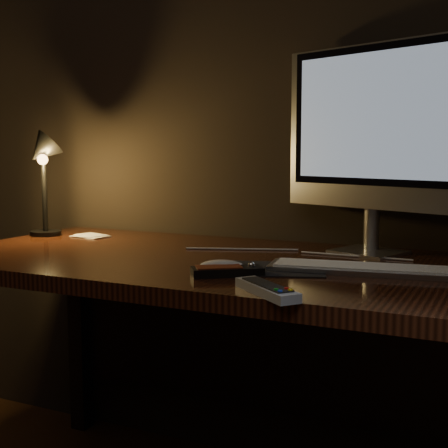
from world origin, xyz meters
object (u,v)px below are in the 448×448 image
at_px(mouse, 222,268).
at_px(media_remote, 227,271).
at_px(desk, 237,301).
at_px(monitor, 371,131).
at_px(tv_remote, 267,289).
at_px(keyboard, 361,268).
at_px(desk_lamp, 42,165).

height_order(mouse, media_remote, media_remote).
distance_m(desk, monitor, 0.59).
relative_size(mouse, media_remote, 0.63).
xyz_separation_m(desk, monitor, (0.32, 0.17, 0.46)).
bearing_deg(monitor, tv_remote, -76.15).
distance_m(desk, media_remote, 0.32).
xyz_separation_m(monitor, media_remote, (-0.22, -0.44, -0.32)).
bearing_deg(monitor, media_remote, -95.69).
height_order(monitor, tv_remote, monitor).
relative_size(media_remote, tv_remote, 0.96).
xyz_separation_m(keyboard, tv_remote, (-0.12, -0.31, 0.00)).
relative_size(keyboard, media_remote, 2.59).
xyz_separation_m(keyboard, mouse, (-0.30, -0.14, 0.00)).
distance_m(keyboard, desk_lamp, 1.11).
xyz_separation_m(mouse, tv_remote, (0.18, -0.17, 0.00)).
height_order(keyboard, desk_lamp, desk_lamp).
height_order(keyboard, mouse, mouse).
height_order(mouse, desk_lamp, desk_lamp).
xyz_separation_m(mouse, desk_lamp, (-0.78, 0.28, 0.23)).
bearing_deg(media_remote, desk_lamp, 122.98).
bearing_deg(media_remote, desk, 73.87).
xyz_separation_m(desk, mouse, (0.07, -0.24, 0.14)).
xyz_separation_m(desk, keyboard, (0.36, -0.10, 0.14)).
relative_size(desk, keyboard, 3.69).
height_order(media_remote, tv_remote, media_remote).
xyz_separation_m(desk, tv_remote, (0.25, -0.41, 0.14)).
relative_size(mouse, tv_remote, 0.60).
distance_m(mouse, desk_lamp, 0.86).
xyz_separation_m(monitor, tv_remote, (-0.07, -0.58, -0.33)).
relative_size(desk, mouse, 15.20).
distance_m(media_remote, desk_lamp, 0.90).
relative_size(desk, media_remote, 9.55).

